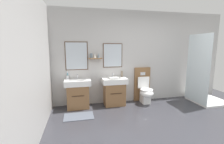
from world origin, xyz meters
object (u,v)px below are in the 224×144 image
(vanity_sink_left, at_px, (78,93))
(soap_dispenser, at_px, (122,73))
(toothbrush_cup, at_px, (68,77))
(vanity_sink_right, at_px, (114,91))
(shower_tray, at_px, (204,89))
(folded_hand_towel, at_px, (114,78))
(toilet, at_px, (144,90))

(vanity_sink_left, bearing_deg, soap_dispenser, 7.57)
(vanity_sink_left, bearing_deg, toothbrush_cup, 148.49)
(vanity_sink_right, xyz_separation_m, soap_dispenser, (0.27, 0.17, 0.44))
(shower_tray, bearing_deg, soap_dispenser, 165.90)
(toothbrush_cup, distance_m, soap_dispenser, 1.51)
(vanity_sink_left, height_order, folded_hand_towel, folded_hand_towel)
(toothbrush_cup, bearing_deg, soap_dispenser, 0.37)
(toilet, distance_m, folded_hand_towel, 1.03)
(vanity_sink_right, distance_m, toothbrush_cup, 1.32)
(vanity_sink_left, relative_size, toothbrush_cup, 3.61)
(toilet, relative_size, shower_tray, 0.51)
(toilet, height_order, soap_dispenser, toilet)
(soap_dispenser, relative_size, folded_hand_towel, 0.93)
(toilet, bearing_deg, shower_tray, -13.69)
(vanity_sink_left, height_order, toilet, toilet)
(vanity_sink_left, xyz_separation_m, shower_tray, (3.56, -0.41, 0.01))
(vanity_sink_left, distance_m, toothbrush_cup, 0.51)
(soap_dispenser, height_order, folded_hand_towel, soap_dispenser)
(vanity_sink_right, relative_size, toilet, 0.76)
(soap_dispenser, distance_m, folded_hand_towel, 0.43)
(shower_tray, bearing_deg, toilet, 166.31)
(toothbrush_cup, distance_m, folded_hand_towel, 1.24)
(folded_hand_towel, bearing_deg, shower_tray, -6.06)
(vanity_sink_left, bearing_deg, toilet, -0.13)
(vanity_sink_right, distance_m, soap_dispenser, 0.54)
(toilet, distance_m, shower_tray, 1.73)
(vanity_sink_left, distance_m, shower_tray, 3.58)
(vanity_sink_right, relative_size, toothbrush_cup, 3.61)
(soap_dispenser, bearing_deg, shower_tray, -14.10)
(shower_tray, bearing_deg, vanity_sink_left, 173.39)
(toothbrush_cup, xyz_separation_m, folded_hand_towel, (1.20, -0.29, -0.03))
(toilet, bearing_deg, vanity_sink_right, 179.72)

